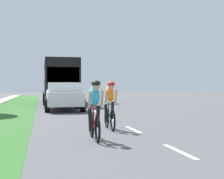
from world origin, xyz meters
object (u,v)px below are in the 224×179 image
bus_black (59,80)px  pickup_white (64,96)px  cyclist_trailing (110,105)px  cyclist_lead (95,109)px

bus_black → pickup_white: bearing=-91.2°
pickup_white → bus_black: bus_black is taller
cyclist_trailing → bus_black: 19.21m
pickup_white → cyclist_lead: bearing=-89.5°
cyclist_trailing → cyclist_lead: bearing=-111.0°
cyclist_lead → bus_black: 21.35m
cyclist_trailing → bus_black: (-0.73, 19.16, 1.17)m
cyclist_trailing → bus_black: bus_black is taller
pickup_white → bus_black: bearing=88.8°
cyclist_lead → pickup_white: pickup_white is taller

